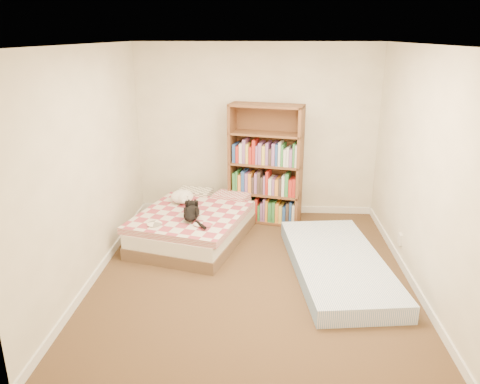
{
  "coord_description": "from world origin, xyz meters",
  "views": [
    {
      "loc": [
        0.12,
        -4.74,
        2.6
      ],
      "look_at": [
        -0.15,
        0.3,
        0.89
      ],
      "focal_mm": 35.0,
      "sensor_mm": 36.0,
      "label": 1
    }
  ],
  "objects_px": {
    "bookshelf": "(265,181)",
    "floor_mattress": "(337,264)",
    "white_dog": "(183,197)",
    "black_cat": "(192,212)",
    "bed": "(195,224)"
  },
  "relations": [
    {
      "from": "bookshelf",
      "to": "floor_mattress",
      "type": "bearing_deg",
      "value": -47.63
    },
    {
      "from": "white_dog",
      "to": "bookshelf",
      "type": "bearing_deg",
      "value": 50.04
    },
    {
      "from": "white_dog",
      "to": "floor_mattress",
      "type": "bearing_deg",
      "value": -1.19
    },
    {
      "from": "floor_mattress",
      "to": "black_cat",
      "type": "bearing_deg",
      "value": 155.28
    },
    {
      "from": "black_cat",
      "to": "white_dog",
      "type": "distance_m",
      "value": 0.58
    },
    {
      "from": "bookshelf",
      "to": "floor_mattress",
      "type": "distance_m",
      "value": 1.83
    },
    {
      "from": "bed",
      "to": "floor_mattress",
      "type": "height_order",
      "value": "bed"
    },
    {
      "from": "bed",
      "to": "white_dog",
      "type": "relative_size",
      "value": 4.43
    },
    {
      "from": "floor_mattress",
      "to": "white_dog",
      "type": "xyz_separation_m",
      "value": [
        -1.96,
        1.1,
        0.4
      ]
    },
    {
      "from": "bed",
      "to": "floor_mattress",
      "type": "bearing_deg",
      "value": -9.92
    },
    {
      "from": "bed",
      "to": "black_cat",
      "type": "bearing_deg",
      "value": -72.04
    },
    {
      "from": "bed",
      "to": "floor_mattress",
      "type": "distance_m",
      "value": 1.95
    },
    {
      "from": "bed",
      "to": "white_dog",
      "type": "bearing_deg",
      "value": 143.75
    },
    {
      "from": "bookshelf",
      "to": "black_cat",
      "type": "relative_size",
      "value": 2.31
    },
    {
      "from": "bed",
      "to": "bookshelf",
      "type": "relative_size",
      "value": 1.17
    }
  ]
}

